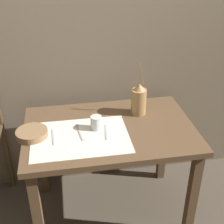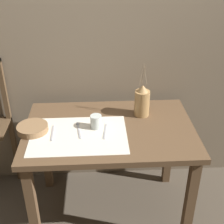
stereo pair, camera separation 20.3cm
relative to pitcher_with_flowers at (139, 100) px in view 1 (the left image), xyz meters
name	(u,v)px [view 1 (the left image)]	position (x,y,z in m)	size (l,w,h in m)	color
ground_plane	(110,210)	(-0.24, -0.16, -0.88)	(12.00, 12.00, 0.00)	brown
stone_wall_back	(99,44)	(-0.24, 0.33, 0.32)	(7.00, 0.06, 2.40)	#7A6B56
wooden_table	(110,141)	(-0.24, -0.16, -0.22)	(1.14, 0.75, 0.78)	brown
linen_cloth	(80,137)	(-0.44, -0.24, -0.11)	(0.62, 0.44, 0.00)	silver
pitcher_with_flowers	(139,100)	(0.00, 0.00, 0.00)	(0.11, 0.11, 0.38)	#A87F4C
wooden_bowl	(32,134)	(-0.74, -0.18, -0.09)	(0.20, 0.20, 0.04)	#8E6B47
glass_tumbler_near	(96,123)	(-0.33, -0.16, -0.06)	(0.08, 0.08, 0.09)	silver
fork_outer	(53,137)	(-0.61, -0.21, -0.10)	(0.02, 0.18, 0.00)	#A8A8AD
spoon_inner	(78,129)	(-0.45, -0.14, -0.10)	(0.04, 0.19, 0.02)	#A8A8AD
fork_inner	(106,132)	(-0.27, -0.21, -0.10)	(0.03, 0.18, 0.00)	#A8A8AD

